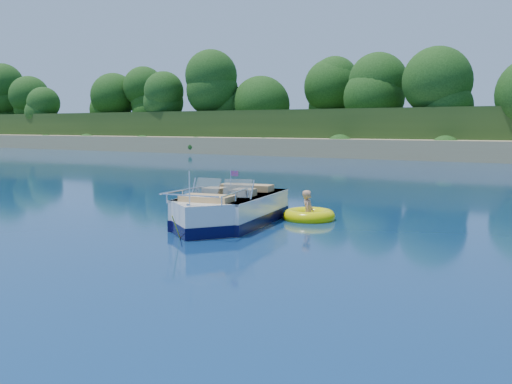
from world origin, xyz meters
TOP-DOWN VIEW (x-y plane):
  - ground at (0.00, 0.00)m, footprint 160.00×160.00m
  - motorboat at (-3.28, 4.11)m, footprint 2.42×5.22m
  - tow_tube at (-1.90, 6.03)m, footprint 1.76×1.76m
  - boy at (-1.90, 5.97)m, footprint 0.56×0.77m

SIDE VIEW (x-z plane):
  - ground at x=0.00m, z-range 0.00..0.00m
  - boy at x=-1.90m, z-range -0.69..0.69m
  - tow_tube at x=-1.90m, z-range -0.09..0.29m
  - motorboat at x=-3.28m, z-range -0.54..1.21m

